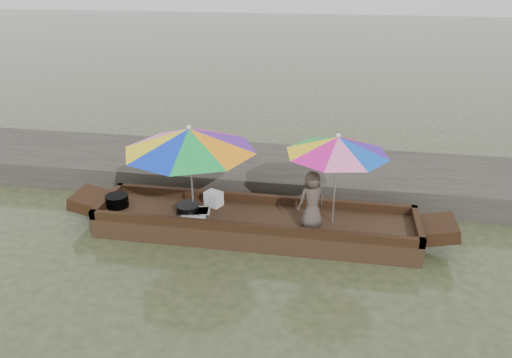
% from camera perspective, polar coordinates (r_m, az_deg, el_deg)
% --- Properties ---
extents(water, '(80.00, 80.00, 0.00)m').
position_cam_1_polar(water, '(8.65, -0.12, -6.34)').
color(water, '#2F3A22').
rests_on(water, ground).
extents(dock, '(22.00, 2.20, 0.50)m').
position_cam_1_polar(dock, '(10.49, 1.99, 0.76)').
color(dock, '#2D2B26').
rests_on(dock, ground).
extents(boat_hull, '(5.42, 1.20, 0.35)m').
position_cam_1_polar(boat_hull, '(8.57, -0.12, -5.33)').
color(boat_hull, black).
rests_on(boat_hull, water).
extents(cooking_pot, '(0.40, 0.40, 0.21)m').
position_cam_1_polar(cooking_pot, '(9.12, -15.59, -2.42)').
color(cooking_pot, black).
rests_on(cooking_pot, boat_hull).
extents(tray_crayfish, '(0.52, 0.41, 0.09)m').
position_cam_1_polar(tray_crayfish, '(8.56, -6.87, -3.87)').
color(tray_crayfish, silver).
rests_on(tray_crayfish, boat_hull).
extents(tray_scallop, '(0.53, 0.41, 0.06)m').
position_cam_1_polar(tray_scallop, '(8.51, -7.32, -4.20)').
color(tray_scallop, silver).
rests_on(tray_scallop, boat_hull).
extents(charcoal_grill, '(0.38, 0.38, 0.18)m').
position_cam_1_polar(charcoal_grill, '(8.58, -7.80, -3.51)').
color(charcoal_grill, black).
rests_on(charcoal_grill, boat_hull).
extents(supply_bag, '(0.35, 0.31, 0.26)m').
position_cam_1_polar(supply_bag, '(8.83, -4.86, -2.26)').
color(supply_bag, silver).
rests_on(supply_bag, boat_hull).
extents(vendor, '(0.57, 0.52, 0.97)m').
position_cam_1_polar(vendor, '(8.00, 6.39, -2.38)').
color(vendor, '#493D37').
rests_on(vendor, boat_hull).
extents(umbrella_bow, '(2.27, 2.27, 1.55)m').
position_cam_1_polar(umbrella_bow, '(8.39, -7.43, 1.03)').
color(umbrella_bow, '#5714A5').
rests_on(umbrella_bow, boat_hull).
extents(umbrella_stern, '(1.93, 1.93, 1.55)m').
position_cam_1_polar(umbrella_stern, '(8.04, 9.04, -0.11)').
color(umbrella_stern, '#4114A5').
rests_on(umbrella_stern, boat_hull).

